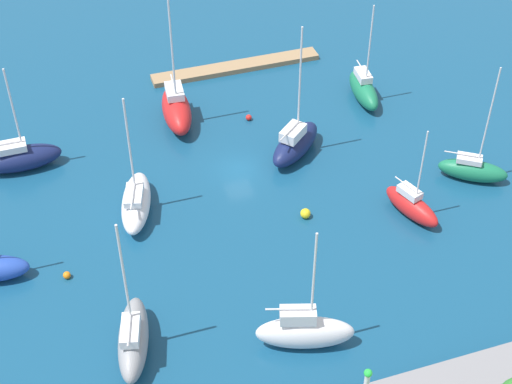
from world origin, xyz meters
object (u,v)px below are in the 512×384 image
Objects in this scene: sailboat_white_lone_south at (304,331)px; mooring_buoy_orange at (67,275)px; pier_dock at (236,67)px; sailboat_white_far_south at (136,202)px; sailboat_navy_mid_basin at (295,143)px; mooring_buoy_yellow at (305,213)px; sailboat_green_inner_mooring at (364,89)px; sailboat_green_lone_north at (473,169)px; sailboat_navy_along_channel at (20,157)px; sailboat_red_center_basin at (176,109)px; sailboat_red_west_end at (412,205)px; mooring_buoy_red at (249,117)px; sailboat_gray_near_pier at (133,338)px.

sailboat_white_lone_south is 19.73m from mooring_buoy_orange.
sailboat_white_far_south is (15.12, 19.81, 0.96)m from pier_dock.
sailboat_navy_mid_basin reaches higher than mooring_buoy_orange.
mooring_buoy_yellow is at bearing 86.76° from pier_dock.
sailboat_green_inner_mooring is 0.92× the size of sailboat_green_lone_north.
sailboat_red_center_basin is at bearing 9.46° from sailboat_navy_along_channel.
sailboat_white_far_south reaches higher than mooring_buoy_orange.
sailboat_green_inner_mooring reaches higher than pier_dock.
mooring_buoy_orange reaches higher than pier_dock.
sailboat_navy_mid_basin is (6.56, -11.12, 0.29)m from sailboat_red_west_end.
sailboat_green_lone_north reaches higher than mooring_buoy_red.
sailboat_white_far_south is 9.09m from mooring_buoy_orange.
sailboat_red_center_basin reaches higher than mooring_buoy_yellow.
sailboat_red_west_end is (-7.37, 27.52, 0.83)m from pier_dock.
sailboat_red_west_end is 0.84× the size of sailboat_green_inner_mooring.
mooring_buoy_yellow is (-5.06, -12.83, -1.11)m from sailboat_white_lone_south.
sailboat_red_west_end is 18.00m from sailboat_green_inner_mooring.
sailboat_navy_mid_basin is at bearing -177.15° from sailboat_green_lone_north.
pier_dock is at bearing 22.88° from sailboat_navy_along_channel.
sailboat_white_lone_south is at bearing 68.50° from mooring_buoy_yellow.
sailboat_red_west_end is 9.17m from mooring_buoy_yellow.
sailboat_red_center_basin reaches higher than pier_dock.
sailboat_white_lone_south is 22.60m from sailboat_navy_mid_basin.
sailboat_green_inner_mooring is 11.95m from sailboat_navy_mid_basin.
sailboat_white_lone_south is at bearing -114.96° from sailboat_green_lone_north.
sailboat_green_inner_mooring is at bearing 150.35° from sailboat_red_west_end.
sailboat_gray_near_pier is 9.66m from mooring_buoy_orange.
mooring_buoy_red is 1.00× the size of mooring_buoy_orange.
sailboat_white_lone_south is at bearing -57.86° from sailboat_navy_along_channel.
mooring_buoy_yellow is (16.30, 0.13, -0.65)m from sailboat_green_lone_north.
sailboat_green_inner_mooring is (-10.80, 9.84, 1.00)m from pier_dock.
sailboat_white_lone_south is at bearing -26.34° from sailboat_green_inner_mooring.
sailboat_white_far_south is (22.49, -7.70, 0.13)m from sailboat_red_west_end.
sailboat_green_inner_mooring is 32.86m from sailboat_white_lone_south.
sailboat_green_lone_north reaches higher than sailboat_green_inner_mooring.
sailboat_white_far_south is 12.96m from sailboat_navy_along_channel.
sailboat_white_lone_south is at bearing -72.06° from sailboat_red_west_end.
pier_dock is 11.56m from sailboat_red_center_basin.
pier_dock is 33.82m from mooring_buoy_orange.
sailboat_gray_near_pier is 1.08× the size of sailboat_white_lone_south.
sailboat_navy_mid_basin is at bearing -168.11° from sailboat_red_west_end.
mooring_buoy_red is (9.00, -17.90, -0.81)m from sailboat_red_west_end.
pier_dock is 26.19m from sailboat_navy_along_channel.
mooring_buoy_yellow is (1.41, 24.96, 0.17)m from pier_dock.
sailboat_white_far_south is at bearing 132.89° from sailboat_white_lone_south.
sailboat_green_lone_north is (-38.91, 14.44, -0.18)m from sailboat_navy_along_channel.
sailboat_gray_near_pier reaches higher than sailboat_navy_along_channel.
sailboat_white_far_south is 13.81m from sailboat_red_center_basin.
mooring_buoy_orange is at bearing -31.09° from sailboat_red_center_basin.
sailboat_red_center_basin is 7.30m from mooring_buoy_red.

